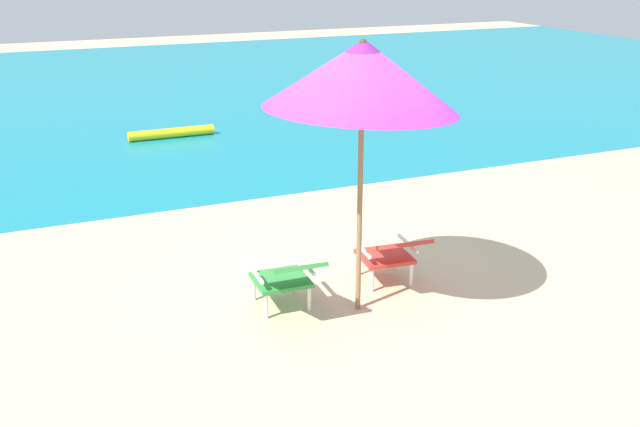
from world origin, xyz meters
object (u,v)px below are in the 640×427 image
Objects in this scene: lounge_chair_left at (286,275)px; lounge_chair_right at (391,252)px; swim_buoy at (172,133)px; beach_umbrella_center at (362,75)px.

lounge_chair_right is (1.20, 0.10, 0.00)m from lounge_chair_left.
swim_buoy is at bearing 95.54° from lounge_chair_right.
beach_umbrella_center is at bearing -15.55° from lounge_chair_left.
swim_buoy is at bearing 91.37° from beach_umbrella_center.
beach_umbrella_center is (0.68, -0.19, 1.89)m from lounge_chair_left.
beach_umbrella_center is at bearing -88.63° from swim_buoy.
lounge_chair_left is 2.02m from beach_umbrella_center.
beach_umbrella_center reaches higher than lounge_chair_right.
lounge_chair_left is 1.20m from lounge_chair_right.
lounge_chair_left is at bearing -93.85° from swim_buoy.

